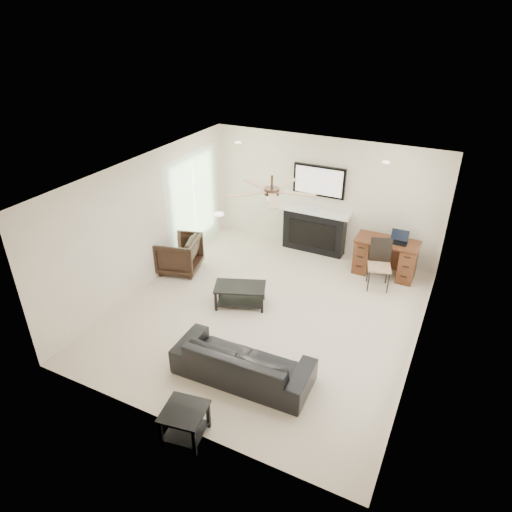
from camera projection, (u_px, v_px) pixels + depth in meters
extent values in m
plane|color=beige|center=(267.00, 313.00, 8.06)|extent=(5.50, 5.50, 0.00)
cube|color=white|center=(269.00, 178.00, 6.86)|extent=(5.00, 5.50, 0.04)
cube|color=silver|center=(323.00, 196.00, 9.62)|extent=(5.00, 0.04, 2.50)
cube|color=silver|center=(168.00, 350.00, 5.30)|extent=(5.00, 0.04, 2.50)
cube|color=silver|center=(146.00, 223.00, 8.43)|extent=(0.04, 5.50, 2.50)
cube|color=silver|center=(427.00, 288.00, 6.49)|extent=(0.04, 5.50, 2.50)
cube|color=silver|center=(424.00, 285.00, 6.59)|extent=(0.04, 5.10, 2.40)
cube|color=#93BC89|center=(194.00, 204.00, 9.73)|extent=(0.04, 1.80, 2.10)
cylinder|color=#382619|center=(272.00, 191.00, 7.06)|extent=(1.40, 1.40, 0.30)
imported|color=black|center=(243.00, 361.00, 6.54)|extent=(2.04, 0.85, 0.59)
imported|color=black|center=(179.00, 254.00, 9.20)|extent=(1.00, 0.98, 0.74)
cube|color=black|center=(240.00, 295.00, 8.19)|extent=(1.02, 0.80, 0.40)
cube|color=black|center=(185.00, 423.00, 5.65)|extent=(0.60, 0.60, 0.45)
cube|color=black|center=(123.00, 278.00, 8.66)|extent=(0.52, 0.52, 0.45)
cube|color=black|center=(315.00, 211.00, 9.67)|extent=(1.52, 0.34, 1.91)
cube|color=#401810|center=(385.00, 258.00, 9.06)|extent=(1.22, 0.56, 0.76)
cube|color=black|center=(379.00, 265.00, 8.57)|extent=(0.53, 0.54, 0.97)
cube|color=black|center=(399.00, 238.00, 8.72)|extent=(0.33, 0.24, 0.23)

